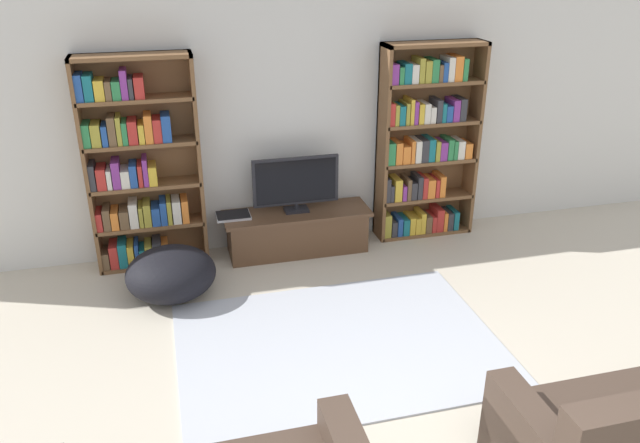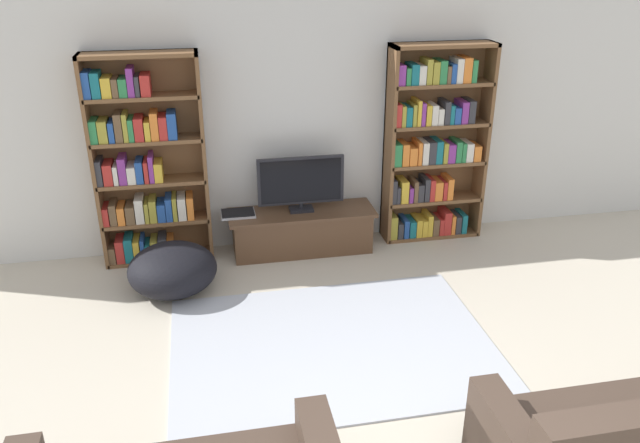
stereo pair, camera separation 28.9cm
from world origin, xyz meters
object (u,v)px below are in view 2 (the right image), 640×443
object	(u,v)px
bookshelf_left	(144,165)
laptop	(238,213)
bookshelf_right	(432,147)
beanbag_ottoman	(173,269)
television	(301,183)
tv_stand	(302,231)

from	to	relation	value
bookshelf_left	laptop	xyz separation A→B (m)	(0.85, -0.08, -0.54)
bookshelf_left	laptop	bearing A→B (deg)	-5.63
bookshelf_right	laptop	bearing A→B (deg)	-177.72
bookshelf_right	beanbag_ottoman	size ratio (longest dim) A/B	2.56
bookshelf_left	bookshelf_right	world-z (taller)	same
bookshelf_left	bookshelf_right	xyz separation A→B (m)	(2.89, -0.00, 0.01)
television	beanbag_ottoman	size ratio (longest dim) A/B	1.09
television	bookshelf_right	bearing A→B (deg)	4.01
laptop	beanbag_ottoman	size ratio (longest dim) A/B	0.42
bookshelf_right	tv_stand	size ratio (longest dim) A/B	1.37
laptop	bookshelf_right	bearing A→B (deg)	2.28
bookshelf_right	tv_stand	world-z (taller)	bookshelf_right
bookshelf_left	laptop	size ratio (longest dim) A/B	6.05
bookshelf_left	tv_stand	distance (m)	1.68
beanbag_ottoman	laptop	bearing A→B (deg)	44.10
bookshelf_left	bookshelf_right	size ratio (longest dim) A/B	1.00
television	beanbag_ottoman	xyz separation A→B (m)	(-1.29, -0.61, -0.52)
bookshelf_left	television	world-z (taller)	bookshelf_left
laptop	beanbag_ottoman	distance (m)	0.93
tv_stand	television	xyz separation A→B (m)	(0.00, 0.02, 0.52)
bookshelf_right	beanbag_ottoman	world-z (taller)	bookshelf_right
bookshelf_left	tv_stand	bearing A→B (deg)	-4.65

